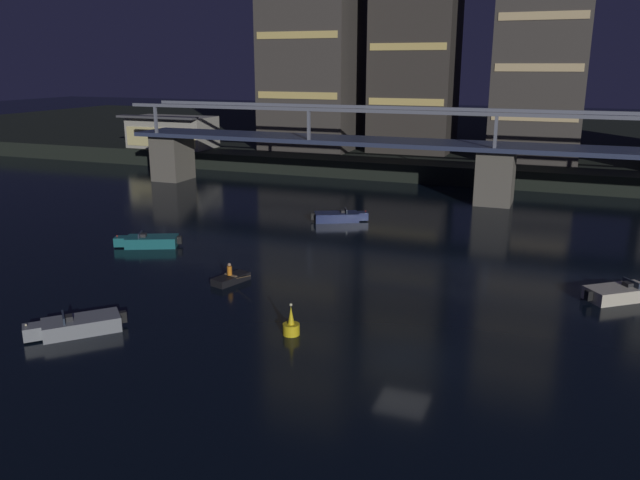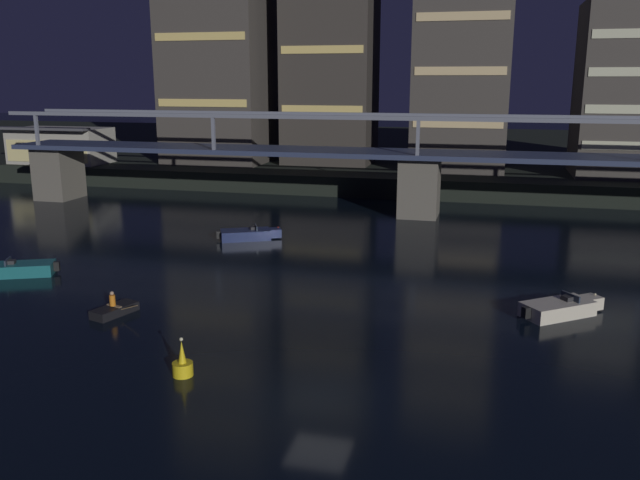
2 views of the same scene
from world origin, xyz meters
name	(u,v)px [view 1 (image 1 of 2)]	position (x,y,z in m)	size (l,w,h in m)	color
ground_plane	(404,358)	(0.00, 0.00, 0.00)	(400.00, 400.00, 0.00)	black
far_riverbank	(526,141)	(0.00, 86.12, 1.10)	(240.00, 80.00, 2.20)	black
river_bridge	(497,160)	(0.00, 38.12, 4.42)	(83.21, 6.40, 9.38)	#605B51
tower_west_low	(315,7)	(-27.41, 57.62, 21.38)	(12.30, 13.25, 38.66)	#423D38
tower_west_tall	(417,19)	(-13.54, 59.02, 19.53)	(10.81, 9.26, 34.96)	#38332D
tower_central	(544,42)	(2.62, 58.14, 16.38)	(10.60, 13.98, 28.67)	#423D38
waterfront_pavilion	(172,132)	(-46.52, 50.03, 4.44)	(12.40, 7.40, 4.70)	#B2AD9E
speedboat_near_left	(149,241)	(-23.38, 11.91, 0.41)	(5.02, 3.23, 1.16)	#196066
speedboat_near_center	(621,293)	(10.38, 12.57, 0.41)	(4.66, 4.05, 1.16)	beige
speedboat_mid_left	(339,217)	(-12.26, 25.09, 0.41)	(4.96, 3.37, 1.16)	#19234C
speedboat_mid_center	(77,325)	(-16.95, -3.36, 0.41)	(4.34, 4.43, 1.16)	gray
channel_buoy	(291,326)	(-6.24, 0.54, 0.48)	(0.90, 0.90, 1.76)	yellow
dinghy_with_paddler	(231,278)	(-13.24, 6.70, 0.28)	(2.65, 2.81, 1.36)	black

